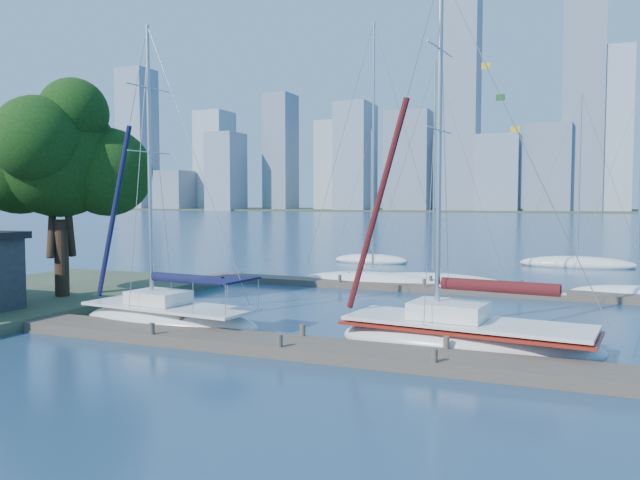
% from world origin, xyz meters
% --- Properties ---
extents(ground, '(700.00, 700.00, 0.00)m').
position_xyz_m(ground, '(0.00, 0.00, 0.00)').
color(ground, navy).
rests_on(ground, ground).
extents(near_dock, '(26.00, 2.00, 0.40)m').
position_xyz_m(near_dock, '(0.00, 0.00, 0.20)').
color(near_dock, '#4A4136').
rests_on(near_dock, ground).
extents(far_dock, '(30.00, 1.80, 0.36)m').
position_xyz_m(far_dock, '(2.00, 16.00, 0.18)').
color(far_dock, '#4A4136').
rests_on(far_dock, ground).
extents(far_shore, '(800.00, 100.00, 1.50)m').
position_xyz_m(far_shore, '(0.00, 320.00, 0.00)').
color(far_shore, '#38472D').
rests_on(far_shore, ground).
extents(tree, '(7.98, 7.29, 10.76)m').
position_xyz_m(tree, '(-14.17, 4.20, 7.28)').
color(tree, black).
rests_on(tree, ground).
extents(sailboat_navy, '(8.17, 3.44, 12.60)m').
position_xyz_m(sailboat_navy, '(-6.26, 1.84, 1.01)').
color(sailboat_navy, white).
rests_on(sailboat_navy, ground).
extents(sailboat_maroon, '(9.09, 3.86, 13.41)m').
position_xyz_m(sailboat_maroon, '(5.34, 2.52, 1.01)').
color(sailboat_maroon, white).
rests_on(sailboat_maroon, ground).
extents(bg_boat_1, '(9.04, 2.83, 16.04)m').
position_xyz_m(bg_boat_1, '(-2.62, 17.16, 0.30)').
color(bg_boat_1, white).
rests_on(bg_boat_1, ground).
extents(bg_boat_2, '(9.22, 4.97, 13.61)m').
position_xyz_m(bg_boat_2, '(0.82, 18.26, 0.27)').
color(bg_boat_2, white).
rests_on(bg_boat_2, ground).
extents(bg_boat_4, '(6.84, 2.81, 11.37)m').
position_xyz_m(bg_boat_4, '(11.72, 17.47, 0.23)').
color(bg_boat_4, white).
rests_on(bg_boat_4, ground).
extents(bg_boat_6, '(6.38, 2.54, 11.21)m').
position_xyz_m(bg_boat_6, '(-6.96, 30.42, 0.25)').
color(bg_boat_6, white).
rests_on(bg_boat_6, ground).
extents(bg_boat_7, '(8.52, 2.53, 13.69)m').
position_xyz_m(bg_boat_7, '(8.83, 33.30, 0.28)').
color(bg_boat_7, white).
rests_on(bg_boat_7, ground).
extents(skyline, '(502.44, 51.31, 108.12)m').
position_xyz_m(skyline, '(21.94, 290.25, 36.43)').
color(skyline, '#7D8CA1').
rests_on(skyline, ground).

